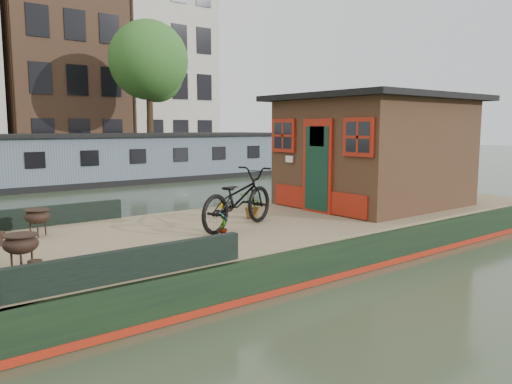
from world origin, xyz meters
TOP-DOWN VIEW (x-y plane):
  - ground at (0.00, 0.00)m, footprint 120.00×120.00m
  - houseboat_hull at (-1.33, 0.00)m, footprint 14.01×4.02m
  - houseboat_deck at (0.00, 0.00)m, footprint 11.80×3.80m
  - bow_bulwark at (-5.07, 0.00)m, footprint 3.00×4.00m
  - cabin at (2.19, 0.00)m, footprint 4.00×3.50m
  - bicycle at (-1.80, -0.31)m, footprint 2.08×1.29m
  - potted_plant_a at (-2.38, -0.72)m, footprint 0.25×0.27m
  - potted_plant_b at (-1.49, 0.62)m, footprint 0.22×0.22m
  - potted_plant_c at (-1.04, 0.29)m, footprint 0.50×0.45m
  - potted_plant_e at (-3.38, -1.70)m, footprint 0.17×0.18m
  - brazier_front at (-5.38, -0.79)m, footprint 0.53×0.53m
  - brazier_rear at (-4.71, 1.11)m, footprint 0.43×0.43m
  - bollard_stbd at (-5.32, -1.14)m, footprint 0.16×0.16m
  - far_houseboat at (0.00, 14.00)m, footprint 20.40×4.40m
  - quay at (0.00, 20.50)m, footprint 60.00×6.00m
  - tree_right at (6.14, 19.07)m, footprint 4.40×4.40m

SIDE VIEW (x-z plane):
  - ground at x=0.00m, z-range 0.00..0.00m
  - houseboat_hull at x=-1.33m, z-range -0.03..0.57m
  - quay at x=0.00m, z-range 0.00..0.90m
  - houseboat_deck at x=0.00m, z-range 0.60..0.65m
  - bollard_stbd at x=-5.32m, z-range 0.65..0.84m
  - potted_plant_e at x=-3.38m, z-range 0.65..0.94m
  - potted_plant_b at x=-1.49m, z-range 0.65..0.96m
  - bow_bulwark at x=-5.07m, z-range 0.65..1.00m
  - potted_plant_a at x=-2.38m, z-range 0.65..1.08m
  - brazier_rear at x=-4.71m, z-range 0.65..1.09m
  - brazier_front at x=-5.38m, z-range 0.65..1.10m
  - potted_plant_c at x=-1.04m, z-range 0.65..1.13m
  - far_houseboat at x=0.00m, z-range -0.09..2.02m
  - bicycle at x=-1.80m, z-range 0.65..1.68m
  - cabin at x=2.19m, z-range 0.67..3.09m
  - tree_right at x=6.14m, z-range 2.19..9.59m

